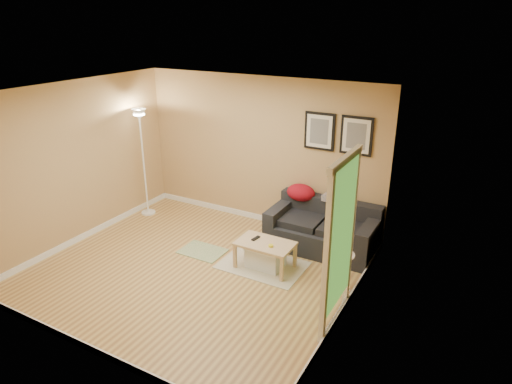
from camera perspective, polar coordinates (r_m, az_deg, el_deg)
floor at (r=6.81m, az=-7.64°, el=-9.74°), size 4.50×4.50×0.00m
ceiling at (r=5.91m, az=-8.91°, el=12.39°), size 4.50×4.50×0.00m
wall_back at (r=7.83m, az=0.56°, el=5.12°), size 4.50×0.00×4.50m
wall_front at (r=4.95m, az=-22.26°, el=-6.78°), size 4.50×0.00×4.50m
wall_left at (r=7.75m, az=-21.70°, el=3.38°), size 0.00×4.00×4.00m
wall_right at (r=5.28m, az=11.77°, el=-3.71°), size 0.00×4.00×4.00m
baseboard_back at (r=8.27m, az=0.49°, el=-3.24°), size 4.50×0.02×0.10m
baseboard_front at (r=5.62m, az=-20.32°, el=-18.06°), size 4.50×0.02×0.10m
baseboard_left at (r=8.19m, az=-20.47°, el=-4.96°), size 0.02×4.00×0.10m
baseboard_right at (r=5.92m, az=10.74°, el=-14.71°), size 0.02×4.00×0.10m
sofa at (r=7.24m, az=8.41°, el=-4.42°), size 1.70×0.90×0.75m
red_throw at (r=7.49m, az=5.71°, el=-0.07°), size 0.48×0.36×0.28m
plaid_throw at (r=7.30m, az=10.20°, el=-0.81°), size 0.45×0.32×0.10m
framed_print_left at (r=7.25m, az=8.07°, el=7.65°), size 0.50×0.04×0.60m
framed_print_right at (r=7.06m, az=12.63°, el=6.98°), size 0.50×0.04×0.60m
area_rug at (r=6.85m, az=0.82°, el=-9.26°), size 1.25×0.85×0.01m
green_runner at (r=7.27m, az=-6.80°, el=-7.46°), size 0.70×0.50×0.01m
coffee_table at (r=6.70m, az=1.15°, el=-8.01°), size 0.95×0.74×0.42m
remote_control at (r=6.70m, az=-0.03°, el=-5.89°), size 0.07×0.17×0.02m
tape_roll at (r=6.49m, az=1.89°, el=-6.83°), size 0.07×0.07×0.03m
storage_bin at (r=6.75m, az=1.23°, el=-8.23°), size 0.54×0.39×0.33m
side_table at (r=6.29m, az=10.60°, el=-9.89°), size 0.36×0.36×0.55m
book_stack at (r=6.12m, az=10.72°, el=-7.40°), size 0.27×0.31×0.08m
floor_lamp at (r=8.47m, az=-14.03°, el=3.23°), size 0.26×0.26×2.00m
doorway at (r=5.29m, az=10.52°, el=-6.92°), size 0.12×1.01×2.13m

